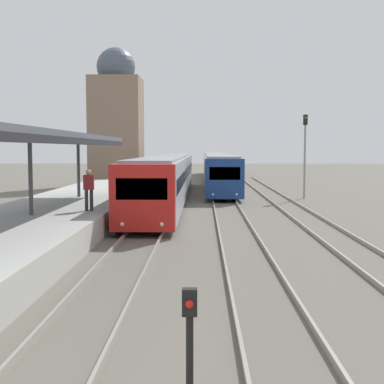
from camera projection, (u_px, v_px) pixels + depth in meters
platform_canopy at (31, 136)px, 19.87m from camera, size 4.00×19.33×3.09m
person_on_platform at (89, 187)px, 21.45m from camera, size 0.40×0.22×1.66m
train_near at (168, 176)px, 35.38m from camera, size 2.53×30.48×2.96m
train_far at (216, 167)px, 54.33m from camera, size 2.50×41.91×2.92m
signal_post_near at (190, 334)px, 7.02m from camera, size 0.20×0.21×1.61m
signal_mast_far at (305, 147)px, 36.56m from camera, size 0.28×0.29×5.75m
distant_domed_building at (117, 121)px, 48.69m from camera, size 4.54×4.54×12.55m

